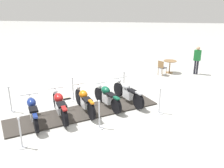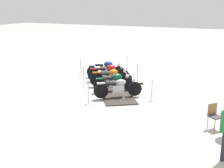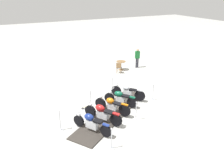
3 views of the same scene
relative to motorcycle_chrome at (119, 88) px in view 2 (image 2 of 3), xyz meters
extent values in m
plane|color=silver|center=(-1.17, 1.68, -0.51)|extent=(80.00, 80.00, 0.00)
cube|color=#38332D|center=(-1.17, 1.68, -0.48)|extent=(4.71, 6.01, 0.06)
cylinder|color=black|center=(0.62, 0.47, -0.11)|extent=(0.61, 0.50, 0.67)
cylinder|color=black|center=(-0.67, -0.50, -0.11)|extent=(0.61, 0.50, 0.67)
cube|color=silver|center=(-0.02, -0.02, -0.07)|extent=(0.56, 0.49, 0.39)
ellipsoid|color=#B7BAC1|center=(0.09, 0.06, 0.24)|extent=(0.55, 0.51, 0.28)
cube|color=black|center=(-0.32, -0.24, 0.20)|extent=(0.58, 0.52, 0.08)
cube|color=#B7BAC1|center=(-0.67, -0.50, 0.25)|extent=(0.38, 0.33, 0.06)
cylinder|color=silver|center=(0.56, 0.42, 0.17)|extent=(0.27, 0.23, 0.58)
cylinder|color=silver|center=(0.50, 0.37, 0.52)|extent=(0.46, 0.60, 0.04)
sphere|color=silver|center=(0.58, 0.43, 0.32)|extent=(0.18, 0.18, 0.18)
cylinder|color=black|center=(-0.02, 1.28, -0.14)|extent=(0.58, 0.49, 0.63)
cylinder|color=black|center=(-1.17, 0.38, -0.14)|extent=(0.58, 0.49, 0.63)
cube|color=silver|center=(-0.59, 0.83, -0.08)|extent=(0.54, 0.49, 0.39)
ellipsoid|color=#0F5138|center=(-0.49, 0.91, 0.25)|extent=(0.62, 0.58, 0.33)
cube|color=black|center=(-0.87, 0.62, 0.21)|extent=(0.55, 0.52, 0.08)
cube|color=#0F5138|center=(-1.17, 0.38, 0.21)|extent=(0.37, 0.33, 0.06)
cylinder|color=silver|center=(-0.08, 1.23, 0.13)|extent=(0.29, 0.25, 0.53)
cylinder|color=silver|center=(-0.15, 1.17, 0.46)|extent=(0.41, 0.51, 0.04)
sphere|color=silver|center=(-0.07, 1.24, 0.26)|extent=(0.18, 0.18, 0.18)
cylinder|color=black|center=(-0.51, 2.09, -0.10)|extent=(0.64, 0.45, 0.69)
cylinder|color=black|center=(-1.83, 1.26, -0.10)|extent=(0.64, 0.45, 0.69)
cube|color=silver|center=(-1.17, 1.68, -0.08)|extent=(0.54, 0.43, 0.37)
ellipsoid|color=#D16B0F|center=(-1.06, 1.75, 0.25)|extent=(0.57, 0.53, 0.33)
cube|color=black|center=(-1.47, 1.49, 0.20)|extent=(0.59, 0.52, 0.08)
cube|color=#D16B0F|center=(-1.83, 1.26, 0.27)|extent=(0.39, 0.30, 0.06)
cylinder|color=silver|center=(-0.56, 2.05, 0.19)|extent=(0.26, 0.20, 0.59)
cylinder|color=silver|center=(-0.62, 2.02, 0.54)|extent=(0.36, 0.55, 0.04)
sphere|color=silver|center=(-0.54, 2.07, 0.34)|extent=(0.18, 0.18, 0.18)
cylinder|color=black|center=(-1.03, 2.93, -0.12)|extent=(0.65, 0.45, 0.67)
cylinder|color=black|center=(-2.45, 2.11, -0.12)|extent=(0.65, 0.45, 0.67)
cube|color=silver|center=(-1.74, 2.52, -0.07)|extent=(0.68, 0.53, 0.39)
ellipsoid|color=#AD1919|center=(-1.60, 2.60, 0.28)|extent=(0.65, 0.58, 0.35)
cube|color=black|center=(-2.09, 2.32, 0.22)|extent=(0.60, 0.53, 0.08)
cube|color=#AD1919|center=(-2.45, 2.11, 0.25)|extent=(0.40, 0.32, 0.06)
cylinder|color=silver|center=(-1.09, 2.89, 0.17)|extent=(0.28, 0.20, 0.57)
cylinder|color=silver|center=(-1.16, 2.86, 0.51)|extent=(0.35, 0.57, 0.04)
sphere|color=silver|center=(-1.07, 2.91, 0.31)|extent=(0.18, 0.18, 0.18)
cylinder|color=black|center=(-1.61, 3.79, -0.15)|extent=(0.58, 0.41, 0.61)
cylinder|color=black|center=(-3.02, 2.95, -0.15)|extent=(0.58, 0.41, 0.61)
cube|color=silver|center=(-2.31, 3.37, -0.07)|extent=(0.65, 0.50, 0.43)
ellipsoid|color=navy|center=(-2.18, 3.45, 0.29)|extent=(0.62, 0.55, 0.33)
cube|color=black|center=(-2.64, 3.18, 0.24)|extent=(0.55, 0.49, 0.08)
cube|color=navy|center=(-3.02, 2.95, 0.18)|extent=(0.36, 0.29, 0.06)
cylinder|color=silver|center=(-1.67, 3.75, 0.11)|extent=(0.27, 0.20, 0.52)
cylinder|color=silver|center=(-1.73, 3.72, 0.43)|extent=(0.38, 0.60, 0.04)
sphere|color=silver|center=(-1.64, 3.77, 0.23)|extent=(0.18, 0.18, 0.18)
cylinder|color=silver|center=(-2.36, 0.87, -0.49)|extent=(0.32, 0.32, 0.03)
cylinder|color=silver|center=(-2.36, 0.87, 0.02)|extent=(0.05, 0.05, 1.00)
sphere|color=silver|center=(-2.36, 0.87, 0.55)|extent=(0.09, 0.09, 0.09)
cylinder|color=silver|center=(-1.47, 4.70, -0.49)|extent=(0.28, 0.28, 0.03)
cylinder|color=silver|center=(-1.47, 4.70, 0.03)|extent=(0.05, 0.05, 1.02)
sphere|color=silver|center=(-1.47, 4.70, 0.57)|extent=(0.09, 0.09, 0.09)
cylinder|color=silver|center=(0.03, 2.49, -0.49)|extent=(0.30, 0.30, 0.03)
cylinder|color=silver|center=(0.03, 2.49, 0.03)|extent=(0.05, 0.05, 1.02)
sphere|color=silver|center=(0.03, 2.49, 0.57)|extent=(0.09, 0.09, 0.09)
cylinder|color=silver|center=(-0.86, -1.35, -0.49)|extent=(0.36, 0.36, 0.03)
cylinder|color=silver|center=(-0.86, -1.35, 0.01)|extent=(0.05, 0.05, 0.98)
sphere|color=silver|center=(-0.86, -1.35, 0.54)|extent=(0.09, 0.09, 0.09)
cylinder|color=silver|center=(1.53, 0.27, -0.49)|extent=(0.32, 0.32, 0.03)
cylinder|color=silver|center=(1.53, 0.27, -0.03)|extent=(0.05, 0.05, 0.91)
sphere|color=silver|center=(1.53, 0.27, 0.46)|extent=(0.09, 0.09, 0.09)
cylinder|color=silver|center=(-3.86, 3.08, -0.49)|extent=(0.28, 0.28, 0.03)
cylinder|color=silver|center=(-3.86, 3.08, 0.00)|extent=(0.05, 0.05, 0.96)
sphere|color=silver|center=(-3.86, 3.08, 0.52)|extent=(0.09, 0.09, 0.09)
cube|color=#333338|center=(0.13, 2.87, -0.50)|extent=(0.39, 0.44, 0.02)
cube|color=beige|center=(0.13, 2.87, -0.37)|extent=(0.39, 0.43, 0.11)
cylinder|color=olive|center=(4.73, -1.83, -0.28)|extent=(0.03, 0.03, 0.45)
cylinder|color=olive|center=(4.51, -2.09, -0.28)|extent=(0.03, 0.03, 0.45)
cylinder|color=olive|center=(4.47, -1.61, -0.28)|extent=(0.03, 0.03, 0.45)
cylinder|color=olive|center=(4.25, -1.87, -0.28)|extent=(0.03, 0.03, 0.45)
cube|color=#3F3F47|center=(4.49, -1.85, -0.04)|extent=(0.56, 0.56, 0.04)
cube|color=olive|center=(4.35, -1.73, 0.19)|extent=(0.29, 0.32, 0.42)
cylinder|color=#23232D|center=(4.93, -3.99, -0.07)|extent=(0.12, 0.12, 0.87)
camera|label=1|loc=(-10.11, -0.52, 3.95)|focal=39.33mm
camera|label=2|loc=(5.22, -12.05, 3.79)|focal=47.19mm
camera|label=3|loc=(-10.93, 6.65, 5.95)|focal=35.76mm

